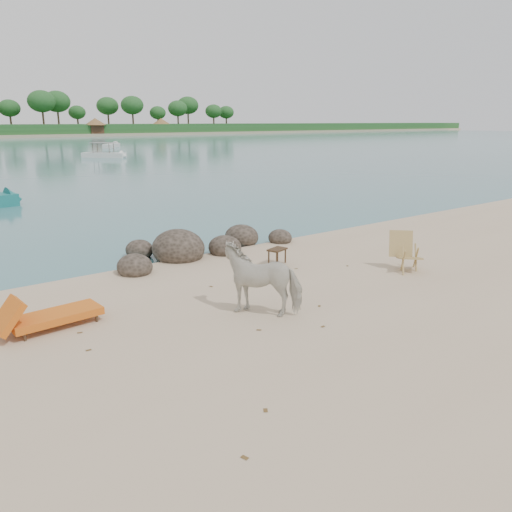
{
  "coord_description": "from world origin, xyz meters",
  "views": [
    {
      "loc": [
        -6.71,
        -6.77,
        3.98
      ],
      "look_at": [
        -0.11,
        2.0,
        1.0
      ],
      "focal_mm": 35.0,
      "sensor_mm": 36.0,
      "label": 1
    }
  ],
  "objects": [
    {
      "name": "side_table",
      "position": [
        2.0,
        3.8,
        0.22
      ],
      "size": [
        0.64,
        0.51,
        0.45
      ],
      "primitive_type": null,
      "rotation": [
        0.0,
        0.0,
        0.3
      ],
      "color": "black",
      "rests_on": "ground"
    },
    {
      "name": "dead_leaves",
      "position": [
        -0.74,
        0.56,
        0.0
      ],
      "size": [
        7.79,
        6.27,
        0.0
      ],
      "color": "brown",
      "rests_on": "ground"
    },
    {
      "name": "boat_far",
      "position": [
        23.04,
        70.22,
        0.35
      ],
      "size": [
        4.72,
        5.62,
        0.7
      ],
      "primitive_type": null,
      "rotation": [
        0.0,
        0.0,
        0.92
      ],
      "color": "silver",
      "rests_on": "water"
    },
    {
      "name": "boulders",
      "position": [
        0.71,
        6.2,
        0.21
      ],
      "size": [
        6.25,
        2.82,
        1.15
      ],
      "rotation": [
        0.0,
        0.0,
        0.34
      ],
      "color": "black",
      "rests_on": "ground"
    },
    {
      "name": "boat_mid",
      "position": [
        14.06,
        49.54,
        1.36
      ],
      "size": [
        4.65,
        4.96,
        2.71
      ],
      "primitive_type": null,
      "rotation": [
        0.0,
        0.0,
        -0.84
      ],
      "color": "silver",
      "rests_on": "water"
    },
    {
      "name": "cow",
      "position": [
        -0.54,
        1.2,
        0.74
      ],
      "size": [
        1.76,
        1.82,
        1.47
      ],
      "primitive_type": "imported",
      "rotation": [
        0.0,
        0.0,
        3.88
      ],
      "color": "silver",
      "rests_on": "ground"
    },
    {
      "name": "lounge_chair",
      "position": [
        -4.34,
        2.97,
        0.32
      ],
      "size": [
        2.2,
        0.91,
        0.64
      ],
      "primitive_type": null,
      "rotation": [
        0.0,
        0.0,
        0.08
      ],
      "color": "orange",
      "rests_on": "ground"
    },
    {
      "name": "deck_chair",
      "position": [
        4.44,
        1.12,
        0.53
      ],
      "size": [
        1.01,
        1.01,
        1.06
      ],
      "primitive_type": null,
      "rotation": [
        0.0,
        0.0,
        -0.78
      ],
      "color": "#A58152",
      "rests_on": "ground"
    }
  ]
}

